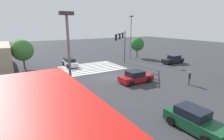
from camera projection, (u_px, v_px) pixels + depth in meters
name	position (u px, v px, depth m)	size (l,w,h in m)	color
ground_plane	(112.00, 77.00, 24.57)	(132.10, 132.10, 0.00)	#333338
crosswalk_markings	(92.00, 68.00, 30.23)	(10.09, 7.25, 0.01)	silver
traffic_signal_mast	(122.00, 40.00, 30.16)	(5.81, 5.81, 6.07)	#47474C
car_0	(173.00, 60.00, 33.44)	(4.49, 1.97, 1.53)	black
car_1	(70.00, 62.00, 31.13)	(1.97, 4.51, 1.40)	silver
car_2	(136.00, 77.00, 22.38)	(4.45, 2.22, 1.51)	maroon
car_4	(194.00, 120.00, 12.13)	(2.00, 4.30, 1.60)	#144728
pedestrian	(189.00, 77.00, 21.39)	(0.42, 0.40, 1.68)	#38383D
street_light_pole_a	(131.00, 34.00, 36.37)	(0.80, 0.36, 8.97)	slate
street_light_pole_b	(70.00, 66.00, 10.60)	(0.80, 0.36, 7.92)	slate
tree_corner_a	(137.00, 44.00, 38.78)	(3.01, 3.01, 4.52)	brown
tree_corner_c	(23.00, 50.00, 28.53)	(3.50, 3.50, 4.91)	brown
fire_hydrant	(87.00, 101.00, 15.90)	(0.22, 0.22, 0.86)	red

